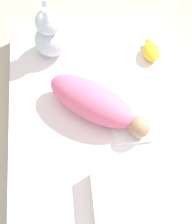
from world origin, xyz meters
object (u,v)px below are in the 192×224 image
Objects in this scene: swaddled_baby at (95,103)px; pillow at (125,210)px; bunny_plush at (50,35)px; turtle_plush at (151,51)px.

swaddled_baby reaches higher than pillow.
bunny_plush reaches higher than turtle_plush.
swaddled_baby is at bearing 132.34° from turtle_plush.
turtle_plush is at bearing -99.62° from bunny_plush.
pillow is 1.02m from bunny_plush.
pillow is at bearing -163.94° from bunny_plush.
pillow is 2.33× the size of turtle_plush.
swaddled_baby reaches higher than turtle_plush.
swaddled_baby is 1.37× the size of pillow.
pillow is 0.93m from turtle_plush.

